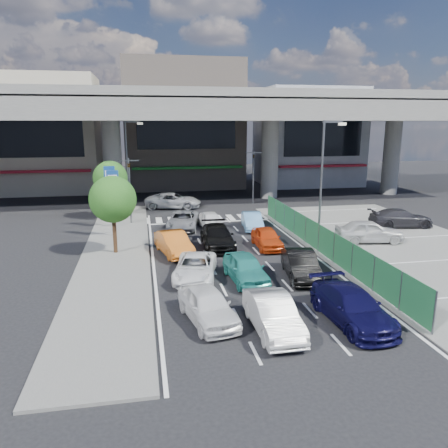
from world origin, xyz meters
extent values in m
plane|color=black|center=(0.00, 0.00, 0.00)|extent=(120.00, 120.00, 0.00)
cube|color=#5E5E5C|center=(11.00, 2.00, 0.03)|extent=(12.00, 28.00, 0.06)
cube|color=#5E5E5C|center=(-7.00, 4.00, 0.06)|extent=(4.00, 30.00, 0.12)
cylinder|color=slate|center=(-8.00, 22.00, 4.00)|extent=(1.80, 1.80, 8.00)
cylinder|color=slate|center=(8.00, 22.00, 4.00)|extent=(1.80, 1.80, 8.00)
cylinder|color=slate|center=(22.00, 22.00, 4.00)|extent=(1.80, 1.80, 8.00)
cube|color=slate|center=(0.00, 22.00, 9.00)|extent=(64.00, 14.00, 2.00)
cube|color=slate|center=(0.00, 15.20, 10.30)|extent=(64.00, 0.40, 0.90)
cube|color=slate|center=(0.00, 28.80, 10.30)|extent=(64.00, 0.40, 0.90)
cube|color=#A79C86|center=(-16.00, 32.00, 6.50)|extent=(12.00, 10.00, 13.00)
cube|color=#A51424|center=(-16.00, 26.90, 2.80)|extent=(10.80, 1.60, 0.25)
cube|color=black|center=(-16.00, 26.98, 7.15)|extent=(9.60, 0.10, 5.85)
cube|color=gray|center=(0.00, 33.00, 7.50)|extent=(14.00, 10.00, 15.00)
cube|color=#167124|center=(0.00, 27.90, 2.80)|extent=(12.60, 1.60, 0.25)
cube|color=black|center=(0.00, 27.98, 8.25)|extent=(11.20, 0.10, 6.75)
cube|color=gray|center=(16.00, 32.00, 6.00)|extent=(12.00, 10.00, 12.00)
cube|color=#A51424|center=(16.00, 26.90, 2.80)|extent=(10.80, 1.60, 0.25)
cube|color=black|center=(16.00, 26.98, 6.60)|extent=(9.60, 0.10, 5.40)
cylinder|color=#595B60|center=(-6.20, 12.00, 2.60)|extent=(0.14, 0.14, 5.20)
cube|color=#595B60|center=(-6.20, 12.00, 5.00)|extent=(1.60, 0.08, 0.08)
imported|color=black|center=(-6.20, 12.00, 4.70)|extent=(0.26, 1.24, 0.50)
cylinder|color=#595B60|center=(5.50, 19.00, 2.60)|extent=(0.14, 0.14, 5.20)
cube|color=#595B60|center=(5.50, 19.00, 5.00)|extent=(1.60, 0.08, 0.08)
imported|color=black|center=(5.50, 19.00, 4.70)|extent=(0.26, 1.24, 0.50)
cylinder|color=#595B60|center=(7.00, 6.00, 4.00)|extent=(0.16, 0.16, 8.00)
cube|color=#595B60|center=(7.60, 6.00, 7.90)|extent=(1.40, 0.15, 0.15)
cube|color=silver|center=(8.30, 6.00, 7.75)|extent=(0.50, 0.22, 0.18)
cylinder|color=#595B60|center=(-6.50, 18.00, 4.00)|extent=(0.16, 0.16, 8.00)
cube|color=#595B60|center=(-5.90, 18.00, 7.90)|extent=(1.40, 0.15, 0.15)
cube|color=silver|center=(-5.20, 18.00, 7.75)|extent=(0.50, 0.22, 0.18)
cylinder|color=#595B60|center=(-7.20, 8.00, 1.10)|extent=(0.10, 0.10, 2.20)
cube|color=navy|center=(-7.20, 8.00, 3.20)|extent=(0.80, 0.12, 3.00)
cube|color=white|center=(-7.20, 7.93, 3.20)|extent=(0.60, 0.02, 2.40)
cylinder|color=#595B60|center=(-7.60, 11.00, 1.10)|extent=(0.10, 0.10, 2.20)
cube|color=navy|center=(-7.60, 11.00, 3.20)|extent=(0.80, 0.12, 3.00)
cube|color=white|center=(-7.60, 10.93, 3.20)|extent=(0.60, 0.02, 2.40)
cylinder|color=#382314|center=(-7.00, 4.00, 1.20)|extent=(0.24, 0.24, 2.40)
sphere|color=#174915|center=(-7.00, 4.00, 3.40)|extent=(2.80, 2.80, 2.80)
cylinder|color=#382314|center=(-7.80, 14.50, 1.20)|extent=(0.24, 0.24, 2.40)
sphere|color=#174915|center=(-7.80, 14.50, 3.40)|extent=(2.80, 2.80, 2.80)
imported|color=white|center=(-2.86, -6.18, 0.69)|extent=(2.39, 4.29, 1.38)
imported|color=silver|center=(-0.52, -7.48, 0.69)|extent=(1.48, 4.20, 1.38)
imported|color=black|center=(2.80, -7.38, 0.69)|extent=(2.23, 4.87, 1.38)
imported|color=white|center=(-2.74, -1.19, 0.61)|extent=(2.91, 4.70, 1.21)
imported|color=teal|center=(-0.28, -2.01, 0.69)|extent=(1.90, 4.15, 1.38)
imported|color=black|center=(2.65, -2.01, 0.69)|extent=(2.11, 4.37, 1.38)
imported|color=#C5621B|center=(-3.50, 3.30, 0.69)|extent=(2.34, 4.41, 1.38)
imported|color=black|center=(-0.61, 4.40, 0.69)|extent=(2.12, 4.83, 1.38)
imported|color=#CF3F11|center=(2.47, 3.64, 0.64)|extent=(1.62, 3.80, 1.28)
imported|color=gray|center=(-2.32, 9.81, 0.64)|extent=(3.04, 4.98, 1.29)
imported|color=white|center=(-0.23, 9.38, 0.63)|extent=(1.70, 3.76, 1.25)
imported|color=#5B93C4|center=(2.79, 8.72, 0.63)|extent=(1.78, 3.93, 1.25)
imported|color=#A7A9AE|center=(-2.45, 17.97, 0.71)|extent=(5.52, 3.41, 1.43)
imported|color=silver|center=(9.46, 3.44, 0.81)|extent=(4.65, 2.45, 1.51)
imported|color=#28272C|center=(14.05, 7.03, 0.75)|extent=(4.94, 2.50, 1.37)
cone|color=#CC4A0B|center=(5.93, 6.06, 0.42)|extent=(0.42, 0.42, 0.72)
camera|label=1|loc=(-5.24, -22.37, 7.88)|focal=35.00mm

